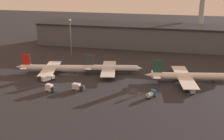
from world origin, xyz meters
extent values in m
plane|color=#26262B|center=(0.00, 0.00, 0.00)|extent=(600.00, 600.00, 0.00)
cube|color=#4C515B|center=(0.00, 94.40, 8.52)|extent=(186.12, 28.12, 17.03)
cube|color=black|center=(0.00, 94.40, 17.63)|extent=(186.12, 30.12, 1.20)
cylinder|color=silver|center=(-50.66, 16.38, 3.37)|extent=(38.28, 10.43, 3.55)
cylinder|color=silver|center=(-50.66, 16.38, 2.75)|extent=(36.30, 9.56, 3.01)
cone|color=silver|center=(-30.79, 20.05, 3.37)|extent=(4.80, 4.09, 3.37)
cone|color=silver|center=(-70.70, 12.69, 3.64)|extent=(5.78, 3.93, 3.01)
cube|color=red|center=(-66.46, 13.47, 8.36)|extent=(4.96, 1.29, 6.44)
cube|color=silver|center=(-67.22, 13.33, 3.90)|extent=(5.36, 10.81, 0.24)
cube|color=silver|center=(-52.54, 16.04, 2.93)|extent=(12.88, 29.66, 0.36)
cylinder|color=gray|center=(-52.87, 24.15, 1.70)|extent=(4.19, 2.63, 1.95)
cylinder|color=gray|center=(-49.95, 8.34, 1.70)|extent=(4.19, 2.63, 1.95)
cylinder|color=black|center=(-37.48, 18.81, 0.80)|extent=(0.50, 0.50, 1.60)
cylinder|color=black|center=(-52.79, 17.43, 0.80)|extent=(0.50, 0.50, 1.60)
cylinder|color=black|center=(-52.28, 14.64, 0.80)|extent=(0.50, 0.50, 1.60)
cylinder|color=silver|center=(-16.74, 23.31, 3.44)|extent=(30.79, 9.12, 3.62)
cylinder|color=#333842|center=(-16.74, 23.31, 2.80)|extent=(29.19, 8.31, 3.07)
cone|color=silver|center=(-0.61, 26.29, 3.44)|extent=(4.89, 4.17, 3.44)
cone|color=silver|center=(-33.06, 20.30, 3.71)|extent=(5.89, 4.01, 3.07)
cube|color=#333842|center=(-29.40, 20.98, 8.35)|extent=(5.05, 1.31, 6.22)
cube|color=silver|center=(-30.00, 20.87, 3.98)|extent=(5.53, 11.33, 0.24)
cube|color=silver|center=(-18.25, 23.03, 2.98)|extent=(13.29, 31.08, 0.36)
cylinder|color=gray|center=(-18.88, 31.50, 1.74)|extent=(4.27, 2.68, 1.99)
cylinder|color=gray|center=(-15.82, 14.90, 1.74)|extent=(4.27, 2.68, 1.99)
cylinder|color=black|center=(-6.20, 25.26, 0.81)|extent=(0.50, 0.50, 1.63)
cylinder|color=black|center=(-18.51, 24.46, 0.81)|extent=(0.50, 0.50, 1.63)
cylinder|color=black|center=(-17.99, 21.61, 0.81)|extent=(0.50, 0.50, 1.63)
cylinder|color=white|center=(27.19, 18.76, 3.50)|extent=(39.55, 10.80, 3.69)
cylinder|color=#ADB2B7|center=(27.19, 18.76, 2.86)|extent=(37.51, 9.90, 3.13)
cone|color=white|center=(6.48, 14.94, 3.78)|extent=(6.01, 4.09, 3.13)
cube|color=#1E4738|center=(10.86, 15.75, 8.81)|extent=(5.15, 1.33, 6.93)
cube|color=white|center=(10.08, 15.60, 4.06)|extent=(6.04, 13.78, 0.24)
cube|color=white|center=(25.24, 18.40, 3.04)|extent=(14.70, 37.88, 0.36)
cylinder|color=gray|center=(24.53, 28.81, 1.78)|extent=(4.36, 2.73, 2.03)
cylinder|color=gray|center=(28.29, 8.42, 1.78)|extent=(4.36, 2.73, 2.03)
cylinder|color=black|center=(40.80, 21.27, 0.83)|extent=(0.50, 0.50, 1.66)
cylinder|color=black|center=(24.98, 19.85, 0.83)|extent=(0.50, 0.50, 1.66)
cylinder|color=black|center=(25.51, 16.95, 0.83)|extent=(0.50, 0.50, 1.66)
cube|color=#282D38|center=(-25.07, -5.92, 1.75)|extent=(2.11, 2.64, 2.07)
cube|color=silver|center=(-28.40, -5.56, 2.10)|extent=(4.08, 2.85, 2.75)
cylinder|color=black|center=(-25.16, -4.98, 0.45)|extent=(0.96, 0.71, 0.90)
cylinder|color=black|center=(-25.36, -6.81, 0.45)|extent=(0.96, 0.71, 0.90)
cylinder|color=black|center=(-29.10, -4.56, 0.45)|extent=(0.96, 0.71, 0.90)
cylinder|color=black|center=(-29.29, -6.39, 0.45)|extent=(0.96, 0.71, 0.90)
cube|color=#9EA3A8|center=(29.19, 1.54, 1.88)|extent=(2.68, 2.14, 2.33)
cylinder|color=#B7B7BC|center=(28.23, 3.87, 1.77)|extent=(3.08, 3.57, 2.10)
cylinder|color=black|center=(29.93, 2.05, 0.45)|extent=(0.88, 1.05, 0.90)
cylinder|color=black|center=(28.30, 1.38, 0.45)|extent=(0.88, 1.05, 0.90)
cylinder|color=black|center=(28.75, 4.91, 0.45)|extent=(0.88, 1.05, 0.90)
cylinder|color=black|center=(27.13, 4.25, 0.45)|extent=(0.88, 1.05, 0.90)
cube|color=#282D38|center=(-38.20, -11.15, 1.91)|extent=(2.18, 2.80, 2.39)
cube|color=silver|center=(-41.02, -10.43, 2.31)|extent=(3.85, 3.23, 3.18)
cylinder|color=black|center=(-38.12, -10.21, 0.45)|extent=(1.03, 0.82, 0.90)
cylinder|color=black|center=(-38.58, -12.01, 0.45)|extent=(1.03, 0.82, 0.90)
cylinder|color=black|center=(-41.46, -9.35, 0.45)|extent=(1.03, 0.82, 0.90)
cylinder|color=black|center=(-41.93, -11.15, 0.45)|extent=(1.03, 0.82, 0.90)
cube|color=white|center=(-46.80, 5.69, 1.70)|extent=(3.17, 3.14, 1.97)
cube|color=silver|center=(-48.86, 2.18, 2.03)|extent=(4.39, 5.21, 2.62)
cylinder|color=black|center=(-47.68, 5.94, 0.45)|extent=(0.96, 1.07, 0.90)
cylinder|color=black|center=(-46.16, 5.05, 0.45)|extent=(0.96, 1.07, 0.90)
cylinder|color=black|center=(-50.12, 1.78, 0.45)|extent=(0.96, 1.07, 0.90)
cylinder|color=black|center=(-48.60, 0.89, 0.45)|extent=(0.96, 1.07, 0.90)
cube|color=#195199|center=(10.60, -5.08, 2.04)|extent=(2.85, 2.56, 2.64)
cylinder|color=#B7B7BC|center=(9.11, -7.52, 1.80)|extent=(3.62, 4.02, 2.17)
cylinder|color=black|center=(9.71, -4.80, 0.45)|extent=(0.98, 1.08, 0.90)
cylinder|color=black|center=(11.26, -5.74, 0.45)|extent=(0.98, 1.08, 0.90)
cylinder|color=black|center=(7.89, -7.79, 0.45)|extent=(0.98, 1.08, 0.90)
cylinder|color=black|center=(9.44, -8.73, 0.45)|extent=(0.98, 1.08, 0.90)
cylinder|color=slate|center=(-55.06, 58.38, 12.32)|extent=(0.70, 0.70, 24.63)
sphere|color=beige|center=(-55.06, 58.38, 25.23)|extent=(1.80, 1.80, 1.80)
cylinder|color=#99999E|center=(40.38, 130.48, 22.36)|extent=(4.40, 4.40, 44.73)
camera|label=1|loc=(18.39, -130.91, 55.56)|focal=45.00mm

